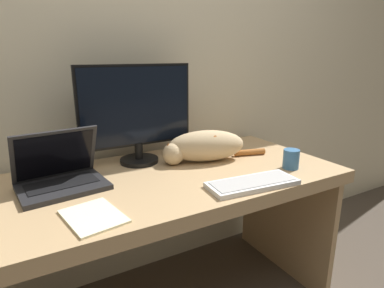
{
  "coord_description": "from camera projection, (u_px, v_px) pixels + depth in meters",
  "views": [
    {
      "loc": [
        -0.56,
        -0.84,
        1.25
      ],
      "look_at": [
        0.1,
        0.34,
        0.87
      ],
      "focal_mm": 30.0,
      "sensor_mm": 36.0,
      "label": 1
    }
  ],
  "objects": [
    {
      "name": "wall_back",
      "position": [
        129.0,
        44.0,
        1.64
      ],
      "size": [
        6.4,
        0.06,
        2.6
      ],
      "color": "beige",
      "rests_on": "ground_plane"
    },
    {
      "name": "desk",
      "position": [
        169.0,
        205.0,
        1.47
      ],
      "size": [
        1.56,
        0.75,
        0.73
      ],
      "color": "tan",
      "rests_on": "ground_plane"
    },
    {
      "name": "monitor",
      "position": [
        137.0,
        112.0,
        1.53
      ],
      "size": [
        0.56,
        0.19,
        0.47
      ],
      "color": "black",
      "rests_on": "desk"
    },
    {
      "name": "laptop",
      "position": [
        61.0,
        176.0,
        1.28
      ],
      "size": [
        0.35,
        0.28,
        0.24
      ],
      "rotation": [
        0.0,
        0.0,
        0.11
      ],
      "color": "#232326",
      "rests_on": "desk"
    },
    {
      "name": "external_keyboard",
      "position": [
        253.0,
        183.0,
        1.3
      ],
      "size": [
        0.39,
        0.18,
        0.02
      ],
      "rotation": [
        0.0,
        0.0,
        -0.1
      ],
      "color": "white",
      "rests_on": "desk"
    },
    {
      "name": "cat",
      "position": [
        204.0,
        146.0,
        1.59
      ],
      "size": [
        0.56,
        0.26,
        0.15
      ],
      "rotation": [
        0.0,
        0.0,
        -0.27
      ],
      "color": "#D1B284",
      "rests_on": "desk"
    },
    {
      "name": "coffee_mug",
      "position": [
        291.0,
        159.0,
        1.5
      ],
      "size": [
        0.07,
        0.07,
        0.09
      ],
      "color": "teal",
      "rests_on": "desk"
    },
    {
      "name": "paper_notepad",
      "position": [
        93.0,
        216.0,
        1.05
      ],
      "size": [
        0.2,
        0.24,
        0.01
      ],
      "color": "#F4EFC6",
      "rests_on": "desk"
    },
    {
      "name": "small_toy",
      "position": [
        204.0,
        147.0,
        1.76
      ],
      "size": [
        0.06,
        0.06,
        0.06
      ],
      "color": "red",
      "rests_on": "desk"
    }
  ]
}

